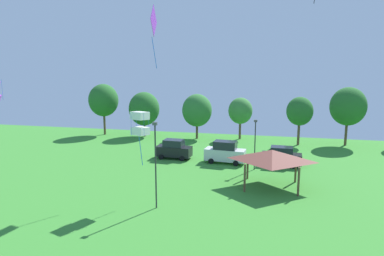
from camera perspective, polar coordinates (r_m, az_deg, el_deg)
kite_flying_3 at (r=28.13m, az=-8.65°, el=0.76°), size 1.47×1.50×4.55m
kite_flying_6 at (r=33.02m, az=-6.39°, el=17.08°), size 0.45×2.84×5.76m
parked_car_leftmost at (r=42.66m, az=-3.05°, el=-3.55°), size 4.45×2.22×2.40m
parked_car_second_from_left at (r=40.77m, az=5.54°, el=-4.06°), size 4.89×2.31×2.65m
parked_car_third_from_left at (r=40.81m, az=14.69°, el=-4.59°), size 4.56×2.16×2.24m
park_pavilion at (r=32.95m, az=13.19°, el=-4.45°), size 6.06×4.95×3.60m
light_post_0 at (r=38.11m, az=10.46°, el=-2.23°), size 0.36×0.20×5.60m
light_post_2 at (r=27.18m, az=-6.09°, el=-5.48°), size 0.36×0.20×7.01m
treeline_tree_0 at (r=59.30m, az=-14.53°, el=4.49°), size 4.93×4.93×8.54m
treeline_tree_1 at (r=56.56m, az=-7.98°, el=3.18°), size 5.00×5.00×7.32m
treeline_tree_2 at (r=54.12m, az=0.84°, el=2.95°), size 4.70×4.70×7.14m
treeline_tree_3 at (r=54.32m, az=8.06°, el=2.84°), size 3.77×3.77×6.60m
treeline_tree_4 at (r=51.92m, az=17.52°, el=2.66°), size 3.78×3.78×7.06m
treeline_tree_5 at (r=54.08m, az=24.57°, el=3.28°), size 5.04×5.04×8.48m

